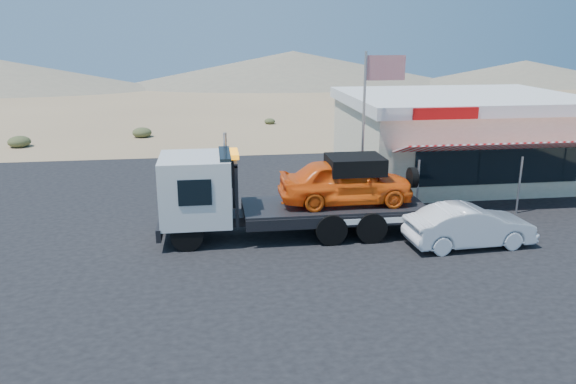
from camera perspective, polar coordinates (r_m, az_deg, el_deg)
name	(u,v)px	position (r m, az deg, el deg)	size (l,w,h in m)	color
ground	(247,263)	(17.07, -4.14, -7.17)	(120.00, 120.00, 0.00)	#866B4C
asphalt_lot	(298,226)	(20.05, 0.98, -3.49)	(32.00, 24.00, 0.02)	black
tow_truck	(286,190)	(18.76, -0.21, 0.18)	(8.80, 2.61, 2.94)	black
white_sedan	(470,226)	(18.94, 17.97, -3.30)	(1.43, 4.09, 1.35)	silver
jerky_store	(457,136)	(27.57, 16.80, 5.51)	(10.40, 9.97, 3.90)	beige
flagpole	(370,114)	(21.21, 8.32, 7.89)	(1.55, 0.10, 6.00)	#99999E
distant_hills	(134,72)	(71.51, -15.34, 11.65)	(126.00, 48.00, 4.20)	#726B59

